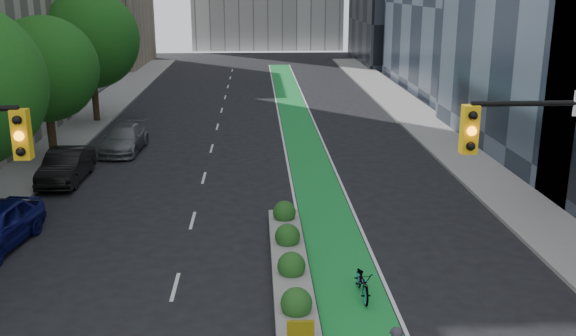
{
  "coord_description": "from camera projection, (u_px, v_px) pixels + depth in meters",
  "views": [
    {
      "loc": [
        0.15,
        -12.68,
        9.21
      ],
      "look_at": [
        1.25,
        9.08,
        3.0
      ],
      "focal_mm": 40.0,
      "sensor_mm": 36.0,
      "label": 1
    }
  ],
  "objects": [
    {
      "name": "sidewalk_left",
      "position": [
        56.0,
        145.0,
        38.12
      ],
      "size": [
        3.6,
        90.0,
        0.15
      ],
      "primitive_type": "cube",
      "color": "gray",
      "rests_on": "ground"
    },
    {
      "name": "sidewalk_right",
      "position": [
        447.0,
        140.0,
        39.26
      ],
      "size": [
        3.6,
        90.0,
        0.15
      ],
      "primitive_type": "cube",
      "color": "gray",
      "rests_on": "ground"
    },
    {
      "name": "bike_lane_paint",
      "position": [
        298.0,
        126.0,
        43.65
      ],
      "size": [
        2.2,
        70.0,
        0.01
      ],
      "primitive_type": "cube",
      "color": "#1A9037",
      "rests_on": "ground"
    },
    {
      "name": "tree_midfar",
      "position": [
        45.0,
        69.0,
        33.94
      ],
      "size": [
        5.6,
        5.6,
        7.76
      ],
      "color": "black",
      "rests_on": "ground"
    },
    {
      "name": "tree_far",
      "position": [
        90.0,
        40.0,
        43.34
      ],
      "size": [
        6.6,
        6.6,
        9.0
      ],
      "color": "black",
      "rests_on": "ground"
    },
    {
      "name": "median_planter",
      "position": [
        290.0,
        260.0,
        21.41
      ],
      "size": [
        1.2,
        10.26,
        1.1
      ],
      "color": "gray",
      "rests_on": "ground"
    },
    {
      "name": "bicycle",
      "position": [
        363.0,
        282.0,
        19.63
      ],
      "size": [
        0.67,
        1.83,
        0.96
      ],
      "primitive_type": "imported",
      "rotation": [
        0.0,
        0.0,
        0.02
      ],
      "color": "gray",
      "rests_on": "ground"
    },
    {
      "name": "parked_car_left_mid",
      "position": [
        66.0,
        166.0,
        31.07
      ],
      "size": [
        1.72,
        4.86,
        1.6
      ],
      "primitive_type": "imported",
      "rotation": [
        0.0,
        0.0,
        -0.01
      ],
      "color": "black",
      "rests_on": "ground"
    },
    {
      "name": "parked_car_left_far",
      "position": [
        124.0,
        139.0,
        36.77
      ],
      "size": [
        2.3,
        5.15,
        1.47
      ],
      "primitive_type": "imported",
      "rotation": [
        0.0,
        0.0,
        -0.05
      ],
      "color": "slate",
      "rests_on": "ground"
    }
  ]
}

